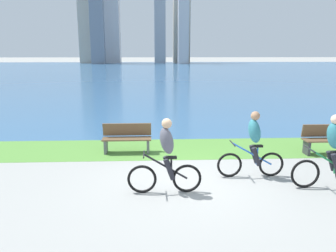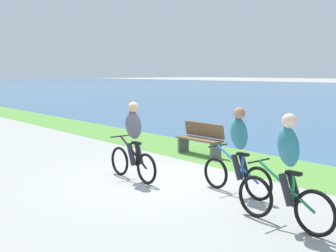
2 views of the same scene
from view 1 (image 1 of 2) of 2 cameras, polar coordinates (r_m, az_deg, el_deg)
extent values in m
plane|color=#9E9E99|center=(8.16, 2.55, -9.53)|extent=(300.00, 300.00, 0.00)
cube|color=#59933D|center=(10.78, 1.22, -3.88)|extent=(120.00, 2.32, 0.01)
cube|color=#386693|center=(52.22, -1.91, 9.39)|extent=(300.00, 81.32, 0.00)
torus|color=black|center=(7.46, -4.47, -9.06)|extent=(0.65, 0.06, 0.65)
torus|color=black|center=(7.50, 3.27, -8.94)|extent=(0.65, 0.06, 0.65)
cylinder|color=black|center=(7.36, -0.40, -6.94)|extent=(0.97, 0.04, 0.61)
cylinder|color=black|center=(7.38, 0.57, -7.29)|extent=(0.04, 0.04, 0.47)
cube|color=black|center=(7.30, 0.58, -5.40)|extent=(0.24, 0.10, 0.05)
cylinder|color=black|center=(7.27, -4.16, -4.85)|extent=(0.03, 0.52, 0.03)
ellipsoid|color=#595966|center=(7.19, -0.21, -2.53)|extent=(0.40, 0.36, 0.65)
sphere|color=#D8AD84|center=(7.10, -0.21, 0.43)|extent=(0.22, 0.22, 0.22)
cylinder|color=#26262D|center=(7.28, 0.22, -7.44)|extent=(0.27, 0.11, 0.49)
cylinder|color=#26262D|center=(7.47, 0.14, -6.91)|extent=(0.27, 0.11, 0.49)
torus|color=black|center=(8.49, 10.48, -6.59)|extent=(0.63, 0.06, 0.63)
torus|color=black|center=(8.78, 17.24, -6.29)|extent=(0.63, 0.06, 0.63)
cylinder|color=blue|center=(8.54, 14.18, -4.65)|extent=(1.03, 0.04, 0.60)
cylinder|color=blue|center=(8.59, 15.02, -4.94)|extent=(0.04, 0.04, 0.46)
cube|color=black|center=(8.52, 15.11, -3.33)|extent=(0.24, 0.10, 0.05)
cylinder|color=black|center=(8.33, 10.97, -2.91)|extent=(0.03, 0.52, 0.03)
ellipsoid|color=teal|center=(8.40, 14.58, -0.85)|extent=(0.40, 0.36, 0.65)
sphere|color=#A57A59|center=(8.32, 14.72, 1.69)|extent=(0.22, 0.22, 0.22)
cylinder|color=#26262D|center=(8.48, 14.88, -5.08)|extent=(0.27, 0.11, 0.49)
cylinder|color=#26262D|center=(8.67, 14.49, -4.68)|extent=(0.27, 0.11, 0.49)
torus|color=black|center=(8.33, 22.43, -7.57)|extent=(0.68, 0.06, 0.68)
cylinder|color=#268C4C|center=(8.48, 25.98, -5.44)|extent=(1.02, 0.04, 0.63)
cylinder|color=#268C4C|center=(8.56, 26.73, -5.71)|extent=(0.04, 0.04, 0.49)
cylinder|color=black|center=(8.17, 23.10, -3.66)|extent=(0.03, 0.52, 0.03)
ellipsoid|color=teal|center=(8.34, 26.55, -1.54)|extent=(0.40, 0.36, 0.65)
sphere|color=beige|center=(8.26, 26.81, 1.01)|extent=(0.22, 0.22, 0.22)
cylinder|color=#26262D|center=(8.44, 26.77, -5.78)|extent=(0.27, 0.11, 0.49)
cylinder|color=#26262D|center=(8.61, 26.12, -5.37)|extent=(0.27, 0.11, 0.49)
cube|color=brown|center=(10.32, -7.06, -2.18)|extent=(1.50, 0.45, 0.04)
cube|color=brown|center=(10.45, -7.02, -0.58)|extent=(1.50, 0.11, 0.40)
cube|color=#595960|center=(10.35, -3.43, -3.35)|extent=(0.08, 0.37, 0.45)
cube|color=#595960|center=(10.45, -10.59, -3.39)|extent=(0.08, 0.37, 0.45)
cube|color=brown|center=(11.21, 25.75, -2.17)|extent=(1.50, 0.45, 0.04)
cube|color=brown|center=(11.32, 25.42, -0.70)|extent=(1.50, 0.11, 0.40)
cube|color=#38383D|center=(10.98, 22.65, -3.40)|extent=(0.08, 0.37, 0.45)
cube|color=#ADA899|center=(87.49, -14.10, 16.75)|extent=(2.77, 2.56, 19.37)
cube|color=slate|center=(82.17, -12.19, 19.62)|extent=(3.11, 2.10, 26.51)
cube|color=#B7B7BC|center=(87.49, -9.58, 15.98)|extent=(3.93, 4.40, 16.44)
cube|color=#8C939E|center=(85.34, -1.40, 16.22)|extent=(2.72, 2.91, 16.41)
cube|color=#B7B7BC|center=(81.58, 2.60, 15.98)|extent=(2.38, 3.71, 15.30)
cube|color=#ADA899|center=(87.49, 2.34, 19.37)|extent=(4.07, 4.29, 26.25)
camera|label=2|loc=(7.84, 73.34, -2.22)|focal=45.12mm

